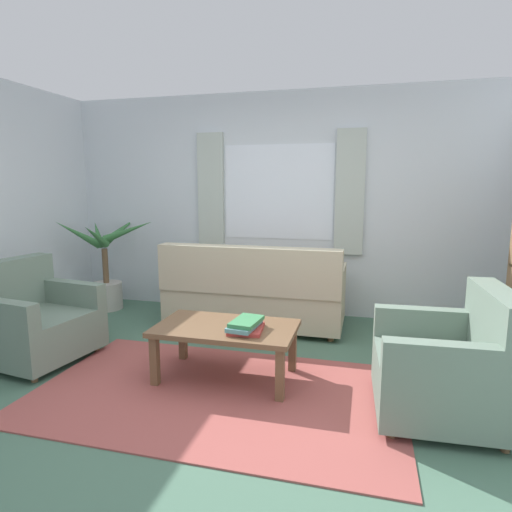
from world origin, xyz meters
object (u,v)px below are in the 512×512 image
object	(u,v)px
couch	(254,294)
book_stack_on_table	(246,325)
coffee_table	(226,333)
potted_plant	(107,271)
armchair_right	(449,366)
armchair_left	(33,320)

from	to	relation	value
couch	book_stack_on_table	world-z (taller)	couch
coffee_table	book_stack_on_table	world-z (taller)	book_stack_on_table
book_stack_on_table	potted_plant	distance (m)	2.73
armchair_right	potted_plant	distance (m)	4.02
armchair_right	coffee_table	bearing A→B (deg)	-98.69
couch	book_stack_on_table	bearing A→B (deg)	102.21
armchair_right	coffee_table	size ratio (longest dim) A/B	0.80
armchair_right	coffee_table	distance (m)	1.62
armchair_left	coffee_table	distance (m)	1.78
armchair_left	potted_plant	world-z (taller)	potted_plant
coffee_table	book_stack_on_table	bearing A→B (deg)	-21.33
armchair_left	armchair_right	world-z (taller)	same
armchair_left	armchair_right	size ratio (longest dim) A/B	1.07
armchair_right	potted_plant	size ratio (longest dim) A/B	0.75
couch	armchair_right	xyz separation A→B (m)	(1.72, -1.46, -0.01)
coffee_table	armchair_left	bearing A→B (deg)	-178.37
couch	coffee_table	bearing A→B (deg)	94.93
couch	coffee_table	distance (m)	1.29
coffee_table	armchair_right	bearing A→B (deg)	-6.08
couch	armchair_left	world-z (taller)	couch
book_stack_on_table	potted_plant	world-z (taller)	potted_plant
book_stack_on_table	potted_plant	bearing A→B (deg)	145.10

